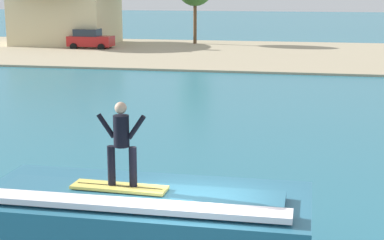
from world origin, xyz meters
TOP-DOWN VIEW (x-y plane):
  - wave_crest at (-1.11, 0.50)m, footprint 6.85×2.99m
  - surfboard at (-1.54, 0.28)m, footprint 1.99×0.60m
  - surfer at (-1.48, 0.32)m, footprint 1.02×0.32m
  - shoreline_bank at (0.00, 39.88)m, footprint 120.00×22.42m
  - car_near_shore at (-17.46, 41.19)m, footprint 3.99×2.13m
  - house_with_chimney at (-21.10, 44.73)m, footprint 10.92×10.92m

SIDE VIEW (x-z plane):
  - shoreline_bank at x=0.00m, z-range 0.00..0.15m
  - wave_crest at x=-1.11m, z-range -0.05..1.55m
  - car_near_shore at x=-17.46m, z-range 0.01..1.87m
  - surfboard at x=-1.54m, z-range 1.59..1.65m
  - surfer at x=-1.48m, z-range 1.75..3.48m
  - house_with_chimney at x=-21.10m, z-range 0.13..7.30m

